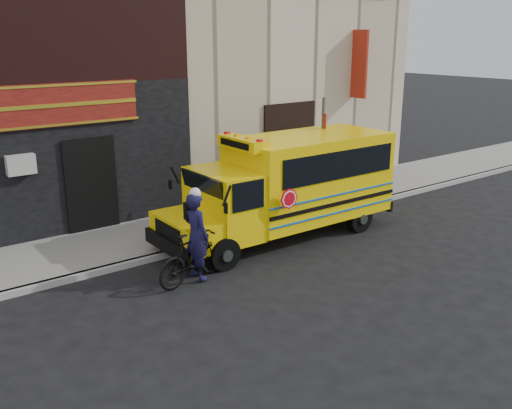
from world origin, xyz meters
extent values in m
plane|color=black|center=(0.00, 0.00, 0.00)|extent=(120.00, 120.00, 0.00)
cube|color=gray|center=(0.00, 2.60, 0.07)|extent=(40.00, 0.20, 0.15)
cube|color=gray|center=(0.00, 4.10, 0.07)|extent=(40.00, 3.00, 0.15)
cube|color=beige|center=(0.00, 10.50, 6.15)|extent=(20.00, 10.00, 12.00)
cube|color=black|center=(-5.00, 5.55, 2.15)|extent=(10.00, 0.30, 4.00)
cube|color=black|center=(-5.00, 5.55, 5.65)|extent=(10.00, 0.28, 3.00)
cube|color=#510B10|center=(-5.00, 5.38, 3.65)|extent=(6.50, 0.12, 1.10)
cube|color=black|center=(-3.20, 5.40, 1.40)|extent=(1.30, 0.10, 2.50)
cube|color=maroon|center=(7.00, 5.15, 4.35)|extent=(0.10, 0.70, 2.40)
cylinder|color=black|center=(-1.73, 1.06, 0.40)|extent=(0.80, 0.29, 0.80)
cylinder|color=black|center=(-1.72, 2.96, 0.40)|extent=(0.80, 0.29, 0.80)
cylinder|color=black|center=(2.87, 1.03, 0.40)|extent=(0.80, 0.29, 0.80)
cylinder|color=black|center=(2.88, 2.93, 0.40)|extent=(0.80, 0.29, 0.80)
cube|color=yellow|center=(-2.18, 2.02, 0.80)|extent=(1.02, 2.01, 0.70)
cube|color=black|center=(-2.73, 2.02, 0.55)|extent=(0.14, 2.05, 0.35)
cube|color=yellow|center=(-1.08, 2.01, 1.30)|extent=(1.22, 2.11, 1.70)
cube|color=black|center=(-1.65, 2.01, 1.70)|extent=(0.07, 1.80, 0.90)
cube|color=yellow|center=(1.77, 1.98, 1.62)|extent=(4.52, 2.24, 2.25)
cube|color=black|center=(4.05, 1.97, 0.55)|extent=(0.14, 2.20, 0.30)
cube|color=black|center=(1.87, 0.87, 2.10)|extent=(3.90, 0.07, 0.75)
cube|color=yellow|center=(-0.48, 2.00, 2.78)|extent=(0.51, 1.60, 0.28)
cylinder|color=red|center=(-0.04, 0.70, 1.55)|extent=(0.52, 0.03, 0.52)
cylinder|color=#3E4640|center=(2.92, 2.69, 1.82)|extent=(0.08, 0.08, 3.64)
cube|color=maroon|center=(2.89, 2.62, 2.95)|extent=(0.14, 0.30, 0.45)
cube|color=white|center=(2.89, 2.62, 2.39)|extent=(0.14, 0.30, 0.40)
imported|color=black|center=(-2.66, 0.91, 0.60)|extent=(2.08, 0.98, 1.20)
imported|color=black|center=(-2.53, 0.95, 1.01)|extent=(0.56, 0.78, 2.02)
camera|label=1|loc=(-8.71, -9.45, 5.40)|focal=40.00mm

